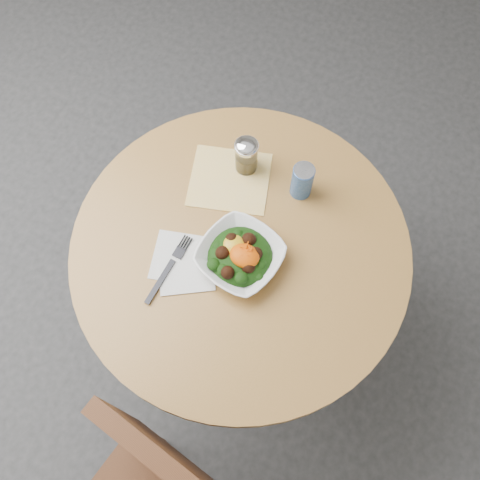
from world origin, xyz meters
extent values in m
plane|color=#2C2C2F|center=(0.00, 0.00, 0.00)|extent=(6.00, 6.00, 0.00)
cylinder|color=black|center=(0.00, 0.00, 0.01)|extent=(0.52, 0.52, 0.03)
cylinder|color=black|center=(0.00, 0.00, 0.35)|extent=(0.10, 0.10, 0.71)
cylinder|color=#B87D42|center=(0.00, 0.00, 0.73)|extent=(0.90, 0.90, 0.04)
cylinder|color=#4E2B15|center=(-0.07, -0.52, 0.22)|extent=(0.04, 0.04, 0.43)
cube|color=#4E2B15|center=(0.11, -0.55, 0.70)|extent=(0.42, 0.12, 0.50)
cube|color=#E59E0C|center=(-0.11, 0.17, 0.75)|extent=(0.26, 0.25, 0.00)
cube|color=silver|center=(-0.13, -0.09, 0.75)|extent=(0.17, 0.17, 0.00)
cube|color=silver|center=(-0.10, -0.11, 0.75)|extent=(0.19, 0.19, 0.00)
imported|color=white|center=(0.01, -0.04, 0.78)|extent=(0.25, 0.25, 0.05)
ellipsoid|color=black|center=(0.01, -0.04, 0.77)|extent=(0.17, 0.17, 0.06)
ellipsoid|color=gold|center=(-0.01, -0.02, 0.80)|extent=(0.05, 0.05, 0.02)
ellipsoid|color=#E55705|center=(0.03, -0.04, 0.80)|extent=(0.08, 0.07, 0.03)
cube|color=black|center=(-0.15, -0.17, 0.76)|extent=(0.02, 0.13, 0.00)
cube|color=black|center=(-0.14, -0.07, 0.76)|extent=(0.03, 0.07, 0.00)
cylinder|color=silver|center=(-0.08, 0.23, 0.80)|extent=(0.06, 0.06, 0.09)
cylinder|color=#998347|center=(-0.08, 0.23, 0.78)|extent=(0.05, 0.05, 0.05)
cylinder|color=silver|center=(-0.08, 0.23, 0.85)|extent=(0.07, 0.07, 0.01)
ellipsoid|color=silver|center=(-0.08, 0.23, 0.86)|extent=(0.06, 0.06, 0.03)
cylinder|color=#0D3494|center=(0.08, 0.22, 0.80)|extent=(0.06, 0.06, 0.11)
cylinder|color=#B0B1B7|center=(0.08, 0.22, 0.86)|extent=(0.05, 0.05, 0.00)
cube|color=#B0B1B7|center=(0.08, 0.23, 0.86)|extent=(0.01, 0.02, 0.00)
camera|label=1|loc=(0.22, -0.51, 2.04)|focal=40.00mm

